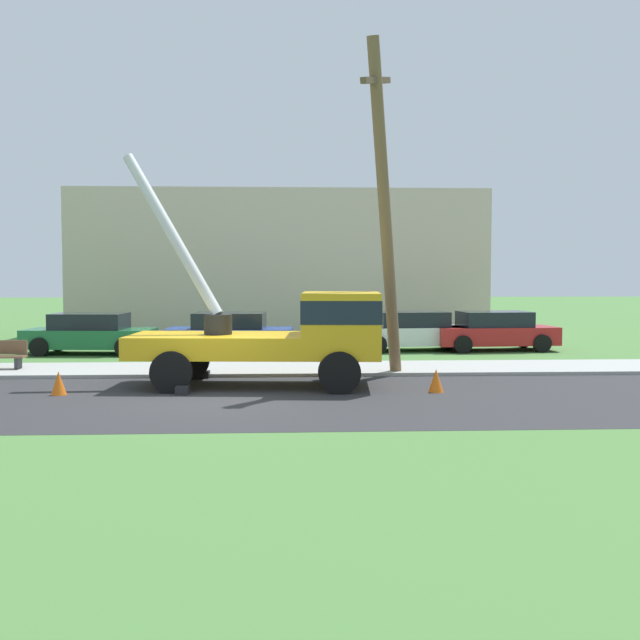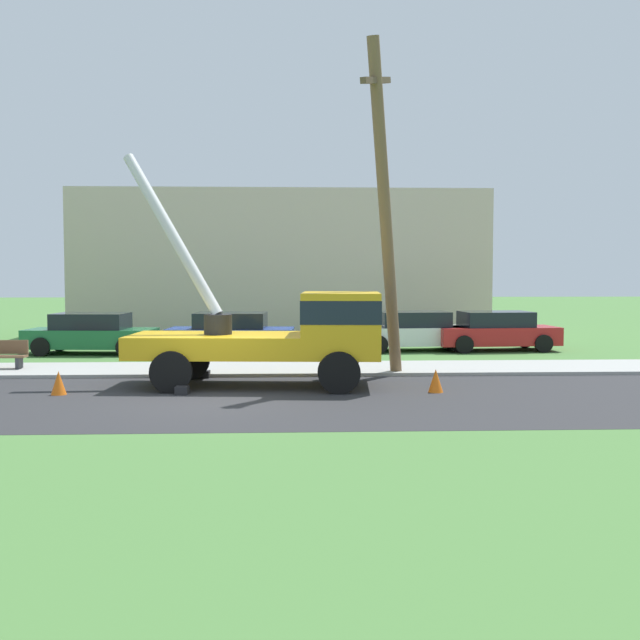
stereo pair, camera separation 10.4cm
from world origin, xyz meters
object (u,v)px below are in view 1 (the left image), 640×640
leaning_utility_pole (385,208)px  parked_sedan_white (412,331)px  parked_sedan_green (90,334)px  parked_sedan_blue (230,333)px  traffic_cone_ahead (436,381)px  traffic_cone_behind (59,383)px  utility_truck (289,330)px  parked_sedan_red (494,331)px

leaning_utility_pole → parked_sedan_white: leaning_utility_pole is taller
parked_sedan_green → parked_sedan_blue: (4.85, 0.13, 0.00)m
traffic_cone_ahead → traffic_cone_behind: 8.85m
parked_sedan_green → parked_sedan_blue: size_ratio=1.00×
leaning_utility_pole → parked_sedan_white: size_ratio=1.96×
parked_sedan_green → parked_sedan_white: size_ratio=1.00×
utility_truck → parked_sedan_blue: utility_truck is taller
traffic_cone_behind → parked_sedan_red: size_ratio=0.12×
parked_sedan_red → parked_sedan_white: bearing=177.8°
utility_truck → parked_sedan_white: 9.90m
leaning_utility_pole → parked_sedan_blue: bearing=123.1°
traffic_cone_behind → parked_sedan_green: bearing=99.0°
parked_sedan_green → parked_sedan_red: same height
parked_sedan_blue → traffic_cone_behind: bearing=-109.6°
traffic_cone_behind → traffic_cone_ahead: bearing=-0.3°
utility_truck → leaning_utility_pole: 4.25m
utility_truck → leaning_utility_pole: leaning_utility_pole is taller
leaning_utility_pole → traffic_cone_ahead: bearing=-69.9°
leaning_utility_pole → traffic_cone_behind: size_ratio=15.83×
parked_sedan_blue → parked_sedan_red: bearing=2.1°
leaning_utility_pole → traffic_cone_ahead: (0.92, -2.50, -4.28)m
parked_sedan_blue → parked_sedan_red: same height
leaning_utility_pole → parked_sedan_red: size_ratio=1.96×
utility_truck → traffic_cone_ahead: bearing=-19.2°
parked_sedan_green → leaning_utility_pole: bearing=-36.1°
utility_truck → traffic_cone_behind: (-5.38, -1.17, -1.13)m
leaning_utility_pole → parked_sedan_green: 12.26m
leaning_utility_pole → traffic_cone_behind: bearing=-162.8°
parked_sedan_blue → leaning_utility_pole: bearing=-56.9°
parked_sedan_blue → parked_sedan_red: size_ratio=1.00×
leaning_utility_pole → traffic_cone_behind: leaning_utility_pole is taller
leaning_utility_pole → parked_sedan_red: 9.68m
traffic_cone_ahead → parked_sedan_blue: (-5.47, 9.49, 0.43)m
leaning_utility_pole → parked_sedan_blue: 9.19m
parked_sedan_blue → parked_sedan_white: same height
utility_truck → parked_sedan_white: bearing=62.4°
parked_sedan_green → traffic_cone_ahead: bearing=-42.2°
traffic_cone_behind → parked_sedan_green: parked_sedan_green is taller
parked_sedan_blue → parked_sedan_white: (6.59, 0.46, 0.00)m
traffic_cone_ahead → parked_sedan_green: bearing=137.8°
parked_sedan_green → parked_sedan_white: same height
leaning_utility_pole → parked_sedan_green: leaning_utility_pole is taller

